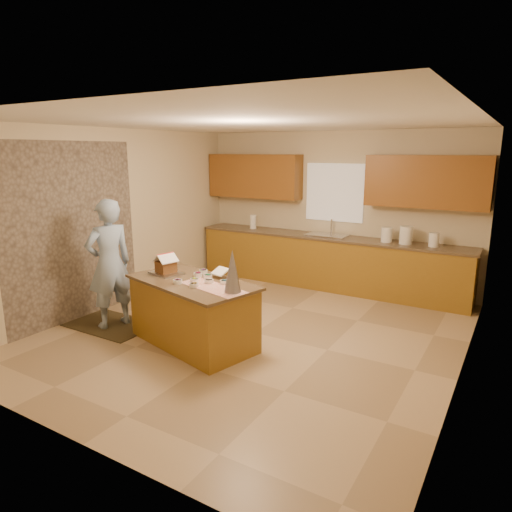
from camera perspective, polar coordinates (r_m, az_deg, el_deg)
name	(u,v)px	position (r m, az deg, el deg)	size (l,w,h in m)	color
floor	(255,333)	(6.12, -0.16, -9.63)	(5.50, 5.50, 0.00)	tan
ceiling	(255,122)	(5.66, -0.18, 16.48)	(5.50, 5.50, 0.00)	silver
wall_back	(335,210)	(8.19, 9.85, 5.78)	(5.50, 5.50, 0.00)	beige
wall_front	(68,288)	(3.73, -22.59, -3.75)	(5.50, 5.50, 0.00)	beige
wall_left	(116,218)	(7.33, -17.21, 4.54)	(5.50, 5.50, 0.00)	beige
wall_right	(471,256)	(4.96, 25.41, 0.00)	(5.50, 5.50, 0.00)	beige
stone_accent	(73,233)	(6.83, -22.00, 2.73)	(2.50, 2.50, 0.00)	gray
window_curtain	(335,193)	(8.13, 9.86, 7.85)	(1.05, 0.03, 1.00)	white
back_counter_base	(326,263)	(8.08, 8.83, -0.85)	(4.80, 0.60, 0.88)	brown
back_counter_top	(327,237)	(7.99, 8.94, 2.35)	(4.85, 0.63, 0.04)	brown
upper_cabinet_left	(255,176)	(8.66, -0.19, 10.01)	(1.85, 0.35, 0.80)	brown
upper_cabinet_right	(427,182)	(7.55, 20.66, 8.73)	(1.85, 0.35, 0.80)	brown
sink	(327,238)	(7.99, 8.94, 2.28)	(0.70, 0.45, 0.12)	silver
faucet	(331,227)	(8.12, 9.46, 3.66)	(0.03, 0.03, 0.28)	silver
island_base	(193,314)	(5.72, -7.90, -7.20)	(1.60, 0.80, 0.78)	brown
island_top	(192,282)	(5.60, -8.03, -3.27)	(1.67, 0.87, 0.04)	brown
table_runner	(213,287)	(5.29, -5.43, -3.94)	(0.89, 0.32, 0.01)	#9E1F0B
baking_tray	(166,273)	(5.95, -11.21, -2.11)	(0.41, 0.30, 0.02)	silver
cookbook	(220,271)	(5.67, -4.52, -1.93)	(0.20, 0.02, 0.16)	white
tinsel_tree	(232,271)	(5.03, -2.98, -1.91)	(0.20, 0.20, 0.49)	#A2A0AC
rug	(112,325)	(6.69, -17.70, -8.20)	(1.18, 0.77, 0.01)	black
boy	(109,264)	(6.40, -17.94, -0.94)	(0.64, 0.42, 1.74)	#8EA8CA
canister_a	(387,235)	(7.65, 16.09, 2.59)	(0.17, 0.17, 0.24)	white
canister_b	(406,235)	(7.57, 18.31, 2.51)	(0.20, 0.20, 0.28)	white
canister_c	(434,240)	(7.50, 21.45, 1.92)	(0.15, 0.15, 0.22)	white
paper_towel	(253,222)	(8.63, -0.36, 4.32)	(0.12, 0.12, 0.26)	white
gingerbread_house	(166,265)	(5.93, -11.25, -1.13)	(0.30, 0.30, 0.25)	brown
candy_bowls	(201,279)	(5.56, -6.91, -2.90)	(0.62, 0.64, 0.05)	#DE2773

